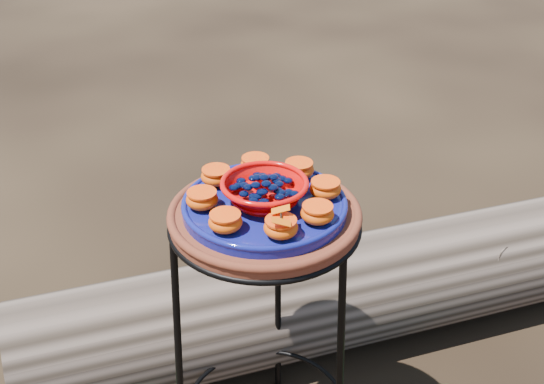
# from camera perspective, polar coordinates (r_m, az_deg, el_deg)

# --- Properties ---
(plant_stand) EXTENTS (0.44, 0.44, 0.70)m
(plant_stand) POSITION_cam_1_polar(r_m,az_deg,el_deg) (1.64, -0.55, -12.98)
(plant_stand) COLOR black
(plant_stand) RESTS_ON ground
(terracotta_saucer) EXTENTS (0.39, 0.39, 0.03)m
(terracotta_saucer) POSITION_cam_1_polar(r_m,az_deg,el_deg) (1.41, -0.62, -2.15)
(terracotta_saucer) COLOR #522B16
(terracotta_saucer) RESTS_ON plant_stand
(cobalt_plate) EXTENTS (0.34, 0.34, 0.02)m
(cobalt_plate) POSITION_cam_1_polar(r_m,az_deg,el_deg) (1.39, -0.62, -1.21)
(cobalt_plate) COLOR #091351
(cobalt_plate) RESTS_ON terracotta_saucer
(red_bowl) EXTENTS (0.17, 0.17, 0.05)m
(red_bowl) POSITION_cam_1_polar(r_m,az_deg,el_deg) (1.38, -0.63, 0.01)
(red_bowl) COLOR red
(red_bowl) RESTS_ON cobalt_plate
(glass_gems) EXTENTS (0.13, 0.13, 0.02)m
(glass_gems) POSITION_cam_1_polar(r_m,az_deg,el_deg) (1.36, -0.64, 1.27)
(glass_gems) COLOR black
(glass_gems) RESTS_ON red_bowl
(orange_half_0) EXTENTS (0.07, 0.07, 0.04)m
(orange_half_0) POSITION_cam_1_polar(r_m,az_deg,el_deg) (1.28, 0.74, -3.00)
(orange_half_0) COLOR red
(orange_half_0) RESTS_ON cobalt_plate
(orange_half_1) EXTENTS (0.07, 0.07, 0.04)m
(orange_half_1) POSITION_cam_1_polar(r_m,az_deg,el_deg) (1.32, 3.82, -1.81)
(orange_half_1) COLOR red
(orange_half_1) RESTS_ON cobalt_plate
(orange_half_2) EXTENTS (0.07, 0.07, 0.04)m
(orange_half_2) POSITION_cam_1_polar(r_m,az_deg,el_deg) (1.40, 4.48, 0.26)
(orange_half_2) COLOR red
(orange_half_2) RESTS_ON cobalt_plate
(orange_half_3) EXTENTS (0.07, 0.07, 0.04)m
(orange_half_3) POSITION_cam_1_polar(r_m,az_deg,el_deg) (1.47, 2.27, 1.88)
(orange_half_3) COLOR red
(orange_half_3) RESTS_ON cobalt_plate
(orange_half_4) EXTENTS (0.07, 0.07, 0.04)m
(orange_half_4) POSITION_cam_1_polar(r_m,az_deg,el_deg) (1.49, -1.40, 2.29)
(orange_half_4) COLOR red
(orange_half_4) RESTS_ON cobalt_plate
(orange_half_5) EXTENTS (0.07, 0.07, 0.04)m
(orange_half_5) POSITION_cam_1_polar(r_m,az_deg,el_deg) (1.45, -4.69, 1.31)
(orange_half_5) COLOR red
(orange_half_5) RESTS_ON cobalt_plate
(orange_half_6) EXTENTS (0.07, 0.07, 0.04)m
(orange_half_6) POSITION_cam_1_polar(r_m,az_deg,el_deg) (1.37, -5.87, -0.63)
(orange_half_6) COLOR red
(orange_half_6) RESTS_ON cobalt_plate
(orange_half_7) EXTENTS (0.07, 0.07, 0.04)m
(orange_half_7) POSITION_cam_1_polar(r_m,az_deg,el_deg) (1.29, -3.92, -2.52)
(orange_half_7) COLOR red
(orange_half_7) RESTS_ON cobalt_plate
(butterfly) EXTENTS (0.08, 0.06, 0.01)m
(butterfly) POSITION_cam_1_polar(r_m,az_deg,el_deg) (1.26, 0.75, -2.07)
(butterfly) COLOR #DE5507
(butterfly) RESTS_ON orange_half_0
(driftwood_log) EXTENTS (1.81, 1.23, 0.34)m
(driftwood_log) POSITION_cam_1_polar(r_m,az_deg,el_deg) (2.07, 4.46, -8.66)
(driftwood_log) COLOR black
(driftwood_log) RESTS_ON ground
(foliage_back) EXTENTS (0.30, 0.30, 0.15)m
(foliage_back) POSITION_cam_1_polar(r_m,az_deg,el_deg) (2.16, -0.21, -9.78)
(foliage_back) COLOR #136215
(foliage_back) RESTS_ON ground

